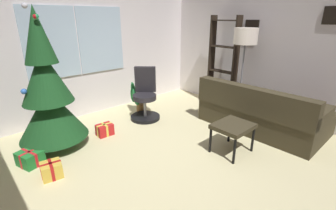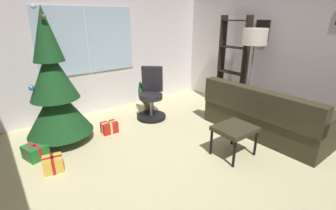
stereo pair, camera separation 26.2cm
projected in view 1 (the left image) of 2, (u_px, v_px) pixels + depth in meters
ground_plane at (189, 162)px, 3.36m from camera, size 4.63×5.00×0.10m
wall_back_with_windows at (94, 47)px, 4.64m from camera, size 4.63×0.12×2.61m
wall_right_with_frames at (280, 49)px, 4.39m from camera, size 0.12×5.00×2.61m
couch at (268, 114)px, 4.12m from camera, size 1.57×1.99×0.82m
footstool at (233, 128)px, 3.40m from camera, size 0.53×0.46×0.44m
holiday_tree at (48, 94)px, 3.41m from camera, size 0.97×0.97×2.48m
gift_box_red at (105, 130)px, 3.99m from camera, size 0.27×0.19×0.20m
gift_box_green at (30, 158)px, 3.19m from camera, size 0.33×0.36×0.20m
gift_box_gold at (52, 170)px, 2.94m from camera, size 0.26×0.26×0.20m
office_chair at (145, 99)px, 4.58m from camera, size 0.59×0.59×0.98m
bookshelf at (223, 69)px, 5.10m from camera, size 0.18×0.64×1.89m
floor_lamp at (245, 41)px, 4.28m from camera, size 0.42×0.42×1.68m
potted_plant at (138, 99)px, 4.90m from camera, size 0.38×0.41×0.62m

